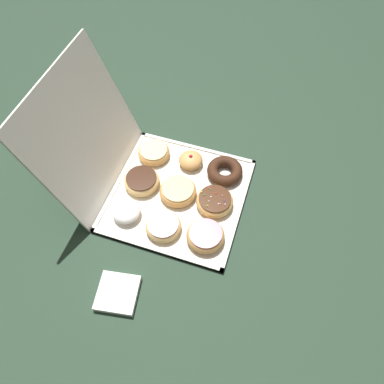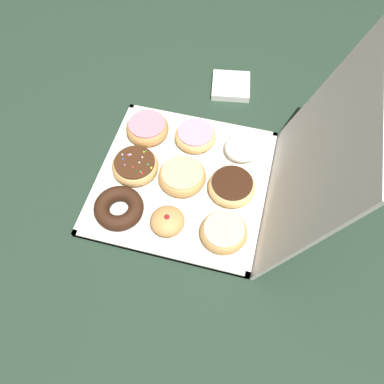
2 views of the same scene
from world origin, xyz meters
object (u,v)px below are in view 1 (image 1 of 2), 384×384
at_px(chocolate_cake_ring_donut_2, 225,171).
at_px(sprinkle_donut_1, 215,200).
at_px(jelly_filled_donut_5, 191,160).
at_px(napkin_stack, 118,293).
at_px(powdered_filled_donut_6, 126,211).
at_px(donut_box, 178,195).
at_px(chocolate_frosted_donut_7, 142,180).
at_px(glazed_ring_donut_8, 154,152).
at_px(pink_frosted_donut_3, 162,226).
at_px(pink_frosted_donut_0, 206,236).
at_px(glazed_ring_donut_4, 178,191).

bearing_deg(chocolate_cake_ring_donut_2, sprinkle_donut_1, -179.46).
bearing_deg(jelly_filled_donut_5, napkin_stack, 173.89).
distance_m(sprinkle_donut_1, powdered_filled_donut_6, 0.28).
relative_size(donut_box, chocolate_frosted_donut_7, 3.61).
xyz_separation_m(glazed_ring_donut_8, napkin_stack, (-0.49, -0.08, -0.02)).
distance_m(sprinkle_donut_1, jelly_filled_donut_5, 0.18).
relative_size(pink_frosted_donut_3, powdered_filled_donut_6, 1.23).
height_order(sprinkle_donut_1, powdered_filled_donut_6, powdered_filled_donut_6).
bearing_deg(napkin_stack, jelly_filled_donut_5, -6.11).
xyz_separation_m(donut_box, jelly_filled_donut_5, (0.13, -0.00, 0.03)).
distance_m(donut_box, napkin_stack, 0.37).
bearing_deg(glazed_ring_donut_8, chocolate_frosted_donut_7, -176.73).
distance_m(jelly_filled_donut_5, chocolate_frosted_donut_7, 0.18).
distance_m(chocolate_cake_ring_donut_2, glazed_ring_donut_8, 0.26).
bearing_deg(jelly_filled_donut_5, pink_frosted_donut_3, 178.93).
relative_size(powdered_filled_donut_6, glazed_ring_donut_8, 0.81).
relative_size(donut_box, sprinkle_donut_1, 3.56).
height_order(pink_frosted_donut_0, chocolate_cake_ring_donut_2, pink_frosted_donut_0).
height_order(donut_box, pink_frosted_donut_3, pink_frosted_donut_3).
relative_size(pink_frosted_donut_3, glazed_ring_donut_4, 0.91).
xyz_separation_m(glazed_ring_donut_4, napkin_stack, (-0.36, 0.05, -0.02)).
xyz_separation_m(donut_box, glazed_ring_donut_8, (0.13, 0.13, 0.02)).
bearing_deg(chocolate_cake_ring_donut_2, donut_box, 135.74).
height_order(chocolate_frosted_donut_7, glazed_ring_donut_8, chocolate_frosted_donut_7).
distance_m(chocolate_frosted_donut_7, napkin_stack, 0.38).
distance_m(pink_frosted_donut_0, sprinkle_donut_1, 0.13).
relative_size(sprinkle_donut_1, chocolate_frosted_donut_7, 1.02).
height_order(pink_frosted_donut_0, powdered_filled_donut_6, powdered_filled_donut_6).
xyz_separation_m(pink_frosted_donut_0, chocolate_cake_ring_donut_2, (0.25, 0.01, -0.00)).
bearing_deg(pink_frosted_donut_3, glazed_ring_donut_4, -1.22).
bearing_deg(jelly_filled_donut_5, chocolate_frosted_donut_7, 135.01).
bearing_deg(donut_box, glazed_ring_donut_8, 46.64).
bearing_deg(pink_frosted_donut_0, chocolate_cake_ring_donut_2, 2.09).
distance_m(donut_box, sprinkle_donut_1, 0.13).
bearing_deg(jelly_filled_donut_5, powdered_filled_donut_6, 153.17).
distance_m(pink_frosted_donut_3, jelly_filled_donut_5, 0.27).
distance_m(pink_frosted_donut_0, chocolate_cake_ring_donut_2, 0.25).
height_order(glazed_ring_donut_4, jelly_filled_donut_5, jelly_filled_donut_5).
bearing_deg(pink_frosted_donut_3, chocolate_cake_ring_donut_2, -25.91).
distance_m(powdered_filled_donut_6, glazed_ring_donut_8, 0.25).
distance_m(glazed_ring_donut_4, powdered_filled_donut_6, 0.18).
bearing_deg(sprinkle_donut_1, powdered_filled_donut_6, 116.49).
height_order(donut_box, powdered_filled_donut_6, powdered_filled_donut_6).
height_order(sprinkle_donut_1, glazed_ring_donut_4, sprinkle_donut_1).
height_order(donut_box, sprinkle_donut_1, sprinkle_donut_1).
height_order(pink_frosted_donut_3, glazed_ring_donut_4, same).
distance_m(donut_box, chocolate_cake_ring_donut_2, 0.18).
relative_size(donut_box, napkin_stack, 3.83).
bearing_deg(pink_frosted_donut_3, napkin_stack, 168.12).
height_order(jelly_filled_donut_5, powdered_filled_donut_6, jelly_filled_donut_5).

